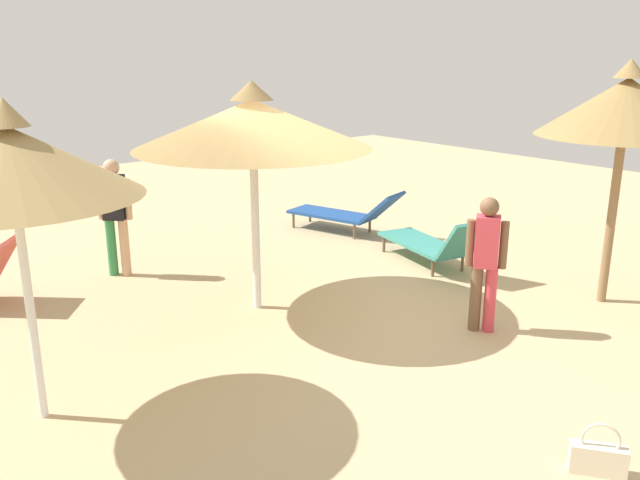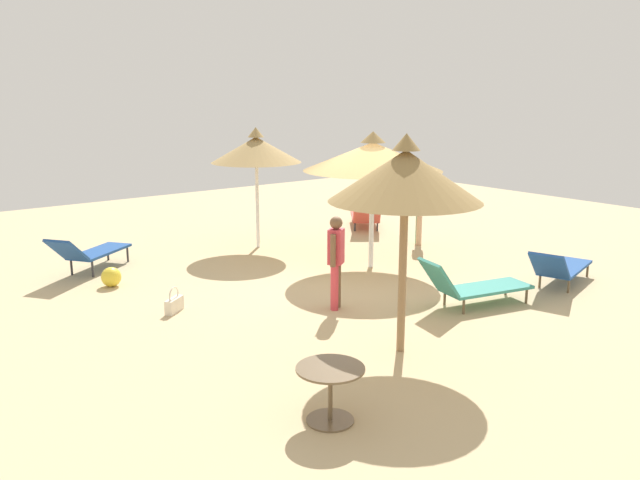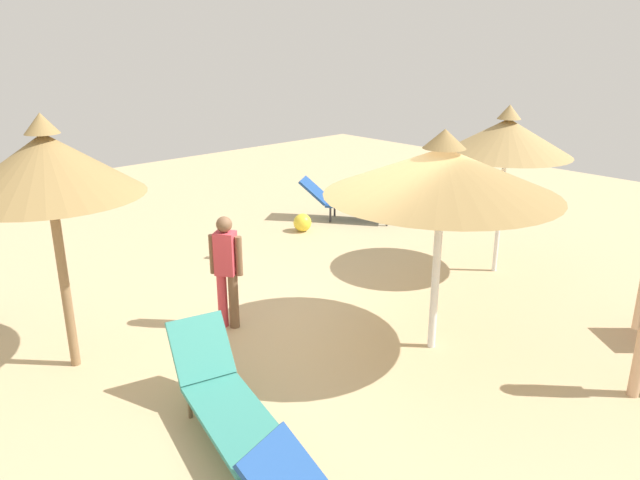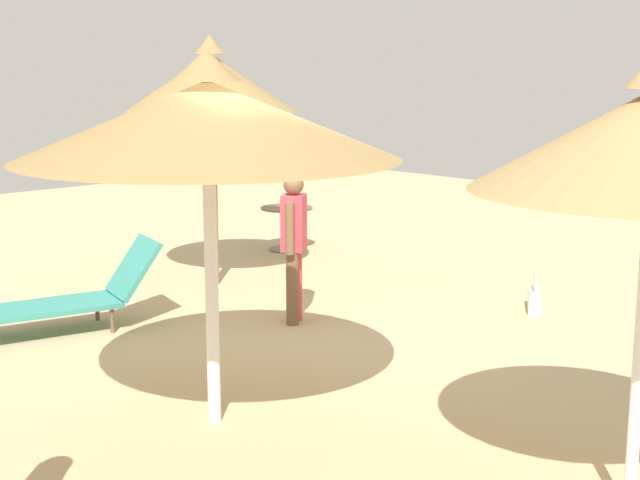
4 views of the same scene
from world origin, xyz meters
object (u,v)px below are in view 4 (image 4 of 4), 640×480
(lounge_chair_near_right, at_px, (68,296))
(handbag, at_px, (534,299))
(side_table_round, at_px, (287,220))
(person_standing_center, at_px, (294,241))
(parasol_umbrella_front, at_px, (210,83))
(parasol_umbrella_center, at_px, (208,120))

(lounge_chair_near_right, distance_m, handbag, 4.88)
(lounge_chair_near_right, distance_m, side_table_round, 4.51)
(lounge_chair_near_right, relative_size, person_standing_center, 1.33)
(lounge_chair_near_right, bearing_deg, parasol_umbrella_front, 15.10)
(parasol_umbrella_front, relative_size, handbag, 6.99)
(lounge_chair_near_right, height_order, handbag, lounge_chair_near_right)
(parasol_umbrella_front, xyz_separation_m, handbag, (1.75, -3.38, -2.27))
(parasol_umbrella_center, xyz_separation_m, lounge_chair_near_right, (0.35, 2.85, -1.87))
(parasol_umbrella_center, height_order, side_table_round, parasol_umbrella_center)
(side_table_round, bearing_deg, handbag, -93.01)
(lounge_chair_near_right, bearing_deg, parasol_umbrella_center, -96.90)
(person_standing_center, distance_m, side_table_round, 3.74)
(parasol_umbrella_center, bearing_deg, parasol_umbrella_front, 53.07)
(person_standing_center, bearing_deg, handbag, -33.96)
(parasol_umbrella_front, height_order, person_standing_center, parasol_umbrella_front)
(parasol_umbrella_center, height_order, lounge_chair_near_right, parasol_umbrella_center)
(parasol_umbrella_center, height_order, handbag, parasol_umbrella_center)
(parasol_umbrella_front, bearing_deg, lounge_chair_near_right, -164.90)
(parasol_umbrella_front, height_order, handbag, parasol_umbrella_front)
(lounge_chair_near_right, xyz_separation_m, handbag, (4.01, -2.77, -0.23))
(parasol_umbrella_front, distance_m, handbag, 4.43)
(parasol_umbrella_front, distance_m, side_table_round, 2.95)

